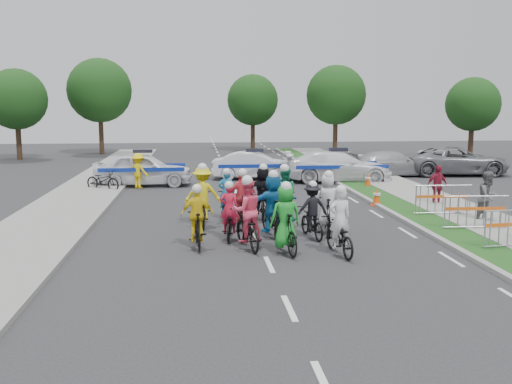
{
  "coord_description": "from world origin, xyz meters",
  "views": [
    {
      "loc": [
        -1.72,
        -13.27,
        3.85
      ],
      "look_at": [
        0.15,
        4.45,
        1.1
      ],
      "focal_mm": 40.0,
      "sensor_mm": 36.0,
      "label": 1
    }
  ],
  "objects": [
    {
      "name": "rider_9",
      "position": [
        -0.3,
        4.23,
        0.73
      ],
      "size": [
        0.97,
        1.82,
        1.89
      ],
      "rotation": [
        0.0,
        0.0,
        3.18
      ],
      "color": "black",
      "rests_on": "ground"
    },
    {
      "name": "rider_7",
      "position": [
        2.19,
        3.31,
        0.74
      ],
      "size": [
        0.86,
        1.86,
        1.9
      ],
      "rotation": [
        0.0,
        0.0,
        3.01
      ],
      "color": "black",
      "rests_on": "ground"
    },
    {
      "name": "rider_4",
      "position": [
        1.59,
        2.68,
        0.66
      ],
      "size": [
        1.01,
        1.73,
        1.69
      ],
      "rotation": [
        0.0,
        0.0,
        3.31
      ],
      "color": "black",
      "rests_on": "ground"
    },
    {
      "name": "barrier_2",
      "position": [
        6.7,
        5.25,
        0.56
      ],
      "size": [
        2.02,
        0.59,
        1.12
      ],
      "primitive_type": null,
      "rotation": [
        0.0,
        0.0,
        -0.04
      ],
      "color": "#A5A8AD",
      "rests_on": "ground"
    },
    {
      "name": "rider_5",
      "position": [
        0.48,
        2.9,
        0.83
      ],
      "size": [
        1.65,
        1.95,
        1.98
      ],
      "rotation": [
        0.0,
        0.0,
        3.34
      ],
      "color": "black",
      "rests_on": "ground"
    },
    {
      "name": "ground",
      "position": [
        0.0,
        0.0,
        0.0
      ],
      "size": [
        90.0,
        90.0,
        0.0
      ],
      "primitive_type": "plane",
      "color": "#28282B",
      "rests_on": "ground"
    },
    {
      "name": "parked_bike",
      "position": [
        -5.9,
        12.64,
        0.48
      ],
      "size": [
        1.88,
        1.53,
        0.96
      ],
      "primitive_type": "imported",
      "rotation": [
        0.0,
        0.0,
        1.0
      ],
      "color": "black",
      "rests_on": "ground"
    },
    {
      "name": "rider_12",
      "position": [
        -0.73,
        5.7,
        0.58
      ],
      "size": [
        0.71,
        1.74,
        1.74
      ],
      "rotation": [
        0.0,
        0.0,
        3.07
      ],
      "color": "black",
      "rests_on": "ground"
    },
    {
      "name": "spectator_2",
      "position": [
        7.4,
        7.36,
        0.78
      ],
      "size": [
        0.98,
        0.58,
        1.57
      ],
      "primitive_type": "imported",
      "rotation": [
        0.0,
        0.0,
        0.23
      ],
      "color": "maroon",
      "rests_on": "ground"
    },
    {
      "name": "cone_1",
      "position": [
        6.23,
        12.33,
        0.34
      ],
      "size": [
        0.4,
        0.4,
        0.7
      ],
      "color": "#F24C0C",
      "rests_on": "ground"
    },
    {
      "name": "police_car_1",
      "position": [
        1.27,
        15.94,
        0.71
      ],
      "size": [
        4.49,
        2.13,
        1.42
      ],
      "primitive_type": "imported",
      "rotation": [
        0.0,
        0.0,
        1.42
      ],
      "color": "white",
      "rests_on": "ground"
    },
    {
      "name": "rider_6",
      "position": [
        -0.81,
        2.81,
        0.56
      ],
      "size": [
        0.76,
        1.72,
        1.7
      ],
      "rotation": [
        0.0,
        0.0,
        3.03
      ],
      "color": "black",
      "rests_on": "ground"
    },
    {
      "name": "police_car_2",
      "position": [
        5.33,
        14.48,
        0.77
      ],
      "size": [
        5.52,
        2.72,
        1.54
      ],
      "primitive_type": "imported",
      "rotation": [
        0.0,
        0.0,
        1.46
      ],
      "color": "white",
      "rests_on": "ground"
    },
    {
      "name": "rider_0",
      "position": [
        1.91,
        0.74,
        0.61
      ],
      "size": [
        0.85,
        1.86,
        1.84
      ],
      "rotation": [
        0.0,
        0.0,
        3.27
      ],
      "color": "black",
      "rests_on": "ground"
    },
    {
      "name": "civilian_suv",
      "position": [
        12.5,
        16.54,
        0.77
      ],
      "size": [
        5.73,
        2.99,
        1.54
      ],
      "primitive_type": "imported",
      "rotation": [
        0.0,
        0.0,
        1.49
      ],
      "color": "slate",
      "rests_on": "ground"
    },
    {
      "name": "marshal_hiviz",
      "position": [
        -4.38,
        13.31,
        0.81
      ],
      "size": [
        1.2,
        1.06,
        1.61
      ],
      "primitive_type": "imported",
      "rotation": [
        0.0,
        0.0,
        2.58
      ],
      "color": "yellow",
      "rests_on": "ground"
    },
    {
      "name": "rider_1",
      "position": [
        0.55,
        1.04,
        0.74
      ],
      "size": [
        0.88,
        1.87,
        1.91
      ],
      "rotation": [
        0.0,
        0.0,
        3.32
      ],
      "color": "black",
      "rests_on": "ground"
    },
    {
      "name": "rider_10",
      "position": [
        -1.53,
        4.69,
        0.78
      ],
      "size": [
        1.13,
        1.99,
        2.02
      ],
      "rotation": [
        0.0,
        0.0,
        3.13
      ],
      "color": "black",
      "rests_on": "ground"
    },
    {
      "name": "barrier_1",
      "position": [
        6.7,
        2.94,
        0.56
      ],
      "size": [
        2.03,
        0.62,
        1.12
      ],
      "primitive_type": null,
      "rotation": [
        0.0,
        0.0,
        -0.06
      ],
      "color": "#A5A8AD",
      "rests_on": "ground"
    },
    {
      "name": "grass_strip",
      "position": [
        5.8,
        5.0,
        0.06
      ],
      "size": [
        1.2,
        60.0,
        0.11
      ],
      "primitive_type": "cube",
      "color": "#1C4215",
      "rests_on": "ground"
    },
    {
      "name": "civilian_sedan",
      "position": [
        8.81,
        16.44,
        0.68
      ],
      "size": [
        4.88,
        2.44,
        1.36
      ],
      "primitive_type": "imported",
      "rotation": [
        0.0,
        0.0,
        1.69
      ],
      "color": "#A9AAAE",
      "rests_on": "ground"
    },
    {
      "name": "tree_0",
      "position": [
        -14.0,
        28.0,
        4.19
      ],
      "size": [
        4.2,
        4.2,
        6.3
      ],
      "color": "#382619",
      "rests_on": "ground"
    },
    {
      "name": "tree_2",
      "position": [
        18.0,
        26.0,
        3.83
      ],
      "size": [
        3.85,
        3.85,
        5.77
      ],
      "color": "#382619",
      "rests_on": "ground"
    },
    {
      "name": "sidewalk_left",
      "position": [
        -6.5,
        5.0,
        0.07
      ],
      "size": [
        3.0,
        60.0,
        0.13
      ],
      "primitive_type": "cube",
      "color": "gray",
      "rests_on": "ground"
    },
    {
      "name": "cone_0",
      "position": [
        5.13,
        7.61,
        0.34
      ],
      "size": [
        0.4,
        0.4,
        0.7
      ],
      "color": "#F24C0C",
      "rests_on": "ground"
    },
    {
      "name": "sidewalk_right",
      "position": [
        7.6,
        5.0,
        0.07
      ],
      "size": [
        2.4,
        60.0,
        0.13
      ],
      "primitive_type": "cube",
      "color": "gray",
      "rests_on": "ground"
    },
    {
      "name": "tree_1",
      "position": [
        9.0,
        30.0,
        4.54
      ],
      "size": [
        4.55,
        4.55,
        6.82
      ],
      "color": "#382619",
      "rests_on": "ground"
    },
    {
      "name": "police_car_0",
      "position": [
        -4.24,
        14.13,
        0.79
      ],
      "size": [
        4.66,
        1.92,
        1.58
      ],
      "primitive_type": "imported",
      "rotation": [
        0.0,
        0.0,
        1.56
      ],
      "color": "white",
      "rests_on": "ground"
    },
    {
      "name": "curb_right",
      "position": [
        5.1,
        5.0,
        0.06
      ],
      "size": [
        0.2,
        60.0,
        0.12
      ],
      "primitive_type": "cube",
      "color": "gray",
      "rests_on": "ground"
    },
    {
      "name": "rider_3",
      "position": [
        -1.71,
        1.82,
        0.68
      ],
      "size": [
        0.91,
        1.7,
        1.76
      ],
      "rotation": [
        0.0,
        0.0,
        3.21
      ],
      "color": "black",
      "rests_on": "ground"
    },
    {
      "name": "tree_3",
      "position": [
        -9.0,
        32.0,
        4.89
      ],
      "size": [
        4.9,
        4.9,
        7.35
      ],
      "color": "#382619",
      "rests_on": "ground"
    },
    {
      "name": "rider_8",
      "position": [
        1.03,
        4.4,
        0.74
      ],
      "size": [
        1.03,
        2.05,
        2.0
      ],
      "rotation": [
        0.0,
        0.0,
        2.96
      ],
      "color": "black",
      "rests_on": "ground"
    },
    {
      "name": "rider_11",
      "position": [
        0.51,
        5.57,
        0.8
      ],
      "size": [
        1.56,
        1.86,
        1.9
      ],
      "rotation": [
        0.0,
        0.0,
        3.0
      ],
      "color": "black",
      "rests_on": "ground"
    },
    {
      "name": "spectator_1",
      "position": [
        7.73,
        4.15,
        0.85
      ],
      "size": [
        1.03,
        0.95,
        1.71
      ],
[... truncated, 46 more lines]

